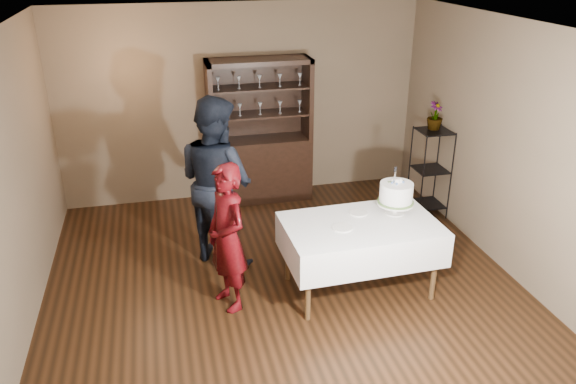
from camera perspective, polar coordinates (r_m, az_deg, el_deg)
The scene contains 14 objects.
floor at distance 6.19m, azimuth -0.54°, elevation -9.18°, with size 5.00×5.00×0.00m, color black.
ceiling at distance 5.23m, azimuth -0.65°, elevation 16.44°, with size 5.00×5.00×0.00m, color silver.
back_wall at distance 7.91m, azimuth -4.72°, elevation 8.98°, with size 5.00×0.02×2.70m, color brown.
wall_left at distance 5.61m, azimuth -26.33°, elevation 0.08°, with size 0.02×5.00×2.70m, color brown.
wall_right at distance 6.56m, azimuth 21.27°, elevation 4.23°, with size 0.02×5.00×2.70m, color brown.
china_hutch at distance 7.91m, azimuth -2.83°, elevation 3.84°, with size 1.40×0.48×2.00m.
plant_etagere at distance 7.64m, azimuth 14.24°, elevation 2.24°, with size 0.42×0.42×1.20m.
cake_table at distance 5.83m, azimuth 7.35°, elevation -4.77°, with size 1.59×1.01×0.78m.
woman at distance 5.50m, azimuth -6.20°, elevation -4.66°, with size 0.56×0.37×1.53m, color #3B050B.
man at distance 6.29m, azimuth -7.29°, elevation 1.14°, with size 0.94×0.73×1.93m, color black.
cake at distance 5.93m, azimuth 10.92°, elevation -0.25°, with size 0.39×0.39×0.53m.
plate_near at distance 5.62m, azimuth 5.52°, elevation -3.62°, with size 0.21×0.21×0.01m, color silver.
plate_far at distance 5.94m, azimuth 7.16°, elevation -2.11°, with size 0.19×0.19×0.01m, color silver.
potted_plant at distance 7.46m, azimuth 14.72°, elevation 7.51°, with size 0.20×0.20×0.36m, color #517336.
Camera 1 is at (-1.16, -5.05, 3.39)m, focal length 35.00 mm.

